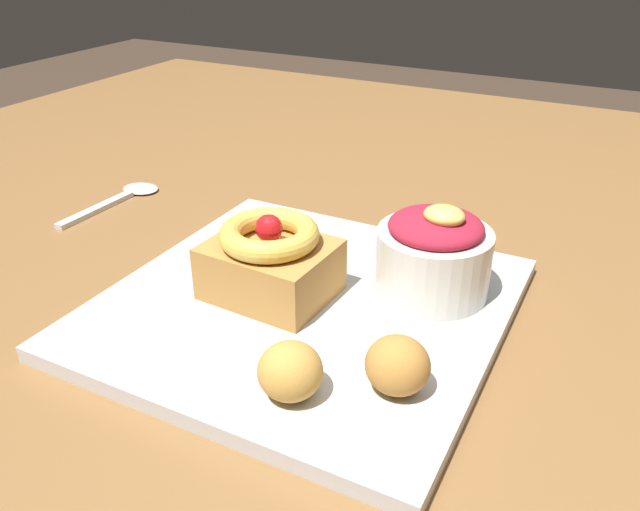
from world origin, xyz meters
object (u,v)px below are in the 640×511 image
object	(u,v)px
fritter_front	(398,365)
spoon	(122,197)
fritter_middle	(290,371)
front_plate	(308,307)
cake_slice	(270,260)
berry_ramekin	(434,254)

from	to	relation	value
fritter_front	spoon	distance (m)	0.41
fritter_middle	spoon	xyz separation A→B (m)	(-0.32, 0.20, -0.03)
front_plate	fritter_front	size ratio (longest dim) A/B	7.17
cake_slice	spoon	size ratio (longest dim) A/B	0.73
cake_slice	fritter_front	xyz separation A→B (m)	(0.12, -0.06, -0.01)
front_plate	spoon	world-z (taller)	front_plate
cake_slice	fritter_front	distance (m)	0.14
berry_ramekin	fritter_middle	world-z (taller)	berry_ramekin
cake_slice	spoon	distance (m)	0.27
berry_ramekin	fritter_middle	bearing A→B (deg)	-102.97
front_plate	fritter_front	world-z (taller)	fritter_front
cake_slice	fritter_middle	world-z (taller)	cake_slice
front_plate	berry_ramekin	xyz separation A→B (m)	(0.08, 0.05, 0.04)
fritter_middle	fritter_front	bearing A→B (deg)	31.75
spoon	berry_ramekin	bearing A→B (deg)	-95.84
front_plate	spoon	distance (m)	0.29
berry_ramekin	spoon	xyz separation A→B (m)	(-0.35, 0.05, -0.04)
cake_slice	berry_ramekin	xyz separation A→B (m)	(0.11, 0.06, 0.00)
front_plate	fritter_middle	size ratio (longest dim) A/B	7.23
front_plate	cake_slice	size ratio (longest dim) A/B	3.02
fritter_front	spoon	world-z (taller)	fritter_front
front_plate	berry_ramekin	world-z (taller)	berry_ramekin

